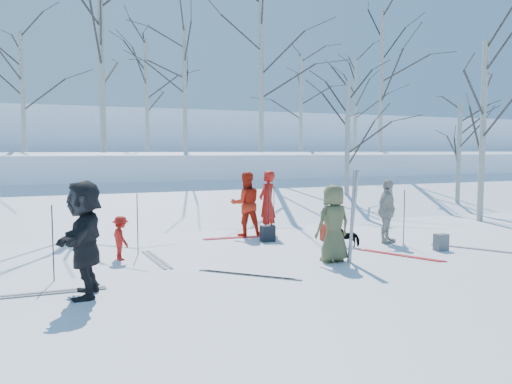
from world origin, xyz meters
name	(u,v)px	position (x,y,z in m)	size (l,w,h in m)	color
ground	(283,259)	(0.00, 0.00, 0.00)	(120.00, 120.00, 0.00)	white
snow_ramp	(194,213)	(0.00, 7.00, 0.15)	(70.00, 9.50, 1.40)	white
snow_plateau	(143,175)	(0.00, 17.00, 1.00)	(70.00, 18.00, 2.20)	white
far_hill	(102,153)	(0.00, 38.00, 2.00)	(90.00, 30.00, 6.00)	white
skier_olive_center	(333,223)	(0.84, -0.62, 0.79)	(0.78, 0.50, 1.59)	#4E5131
skier_red_north	(267,203)	(0.92, 2.91, 0.87)	(0.63, 0.42, 1.74)	red
skier_redor_behind	(246,204)	(0.33, 3.00, 0.86)	(0.83, 0.65, 1.71)	red
skier_red_seated	(121,238)	(-3.17, 1.21, 0.46)	(0.60, 0.34, 0.93)	red
skier_cream_east	(387,211)	(3.15, 0.67, 0.79)	(0.93, 0.39, 1.58)	beige
skier_grey_west	(85,239)	(-4.03, -1.23, 0.91)	(1.69, 0.54, 1.83)	black
dog	(348,237)	(2.01, 0.62, 0.23)	(0.25, 0.55, 0.46)	black
upright_ski_left	(352,216)	(1.13, -0.86, 0.95)	(0.07, 0.02, 1.90)	silver
upright_ski_right	(353,216)	(1.16, -0.85, 0.95)	(0.07, 0.02, 1.90)	silver
ski_pair_a	(476,249)	(4.55, -0.79, 0.01)	(1.16, 1.73, 0.02)	silver
ski_pair_b	(400,255)	(2.49, -0.69, 0.01)	(1.01, 1.80, 0.02)	red
ski_pair_c	(156,259)	(-2.50, 0.94, 0.01)	(0.31, 1.91, 0.02)	silver
ski_pair_d	(44,293)	(-4.64, -0.86, 0.01)	(1.90, 0.25, 0.02)	silver
ski_pair_e	(239,237)	(0.04, 2.74, 0.01)	(1.91, 0.32, 0.02)	red
ski_pair_f	(249,275)	(-1.19, -1.02, 0.01)	(1.50, 1.47, 0.02)	silver
ski_pole_a	(389,215)	(3.26, 0.74, 0.67)	(0.02, 0.02, 1.34)	black
ski_pole_b	(269,213)	(0.67, 2.27, 0.67)	(0.02, 0.02, 1.34)	black
ski_pole_c	(138,224)	(-2.76, 1.62, 0.67)	(0.02, 0.02, 1.34)	black
ski_pole_d	(274,212)	(0.91, 2.46, 0.67)	(0.02, 0.02, 1.34)	black
ski_pole_e	(53,243)	(-4.48, -0.06, 0.67)	(0.02, 0.02, 1.34)	black
ski_pole_f	(404,217)	(3.36, 0.28, 0.67)	(0.02, 0.02, 1.34)	black
backpack_red	(327,232)	(1.99, 1.56, 0.21)	(0.32, 0.22, 0.42)	#A92F1A
backpack_grey	(441,242)	(3.72, -0.58, 0.19)	(0.30, 0.20, 0.38)	#53555A
backpack_dark	(268,234)	(0.51, 1.98, 0.20)	(0.34, 0.24, 0.40)	black
birch_plateau_a	(355,104)	(12.01, 15.40, 4.94)	(4.44, 4.44, 5.48)	silver
birch_plateau_b	(261,75)	(3.87, 10.24, 5.46)	(5.16, 5.16, 6.52)	silver
birch_plateau_d	(23,92)	(-5.39, 12.90, 4.61)	(3.97, 3.97, 4.81)	silver
birch_plateau_f	(147,96)	(0.08, 15.91, 4.99)	(4.51, 4.51, 5.59)	silver
birch_plateau_g	(185,90)	(1.20, 12.68, 4.98)	(4.49, 4.49, 5.56)	silver
birch_plateau_h	(301,105)	(7.43, 13.44, 4.59)	(3.95, 3.95, 4.79)	silver
birch_plateau_i	(101,57)	(-2.66, 9.52, 5.62)	(5.39, 5.39, 6.84)	silver
birch_plateau_j	(381,82)	(10.13, 10.45, 5.51)	(5.23, 5.23, 6.62)	silver
birch_edge_b	(483,132)	(8.34, 2.68, 2.87)	(4.62, 4.62, 5.74)	silver
birch_edge_c	(459,158)	(9.76, 5.09, 2.01)	(3.41, 3.41, 4.02)	silver
birch_edge_e	(347,147)	(5.60, 6.28, 2.39)	(3.95, 3.95, 4.79)	silver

